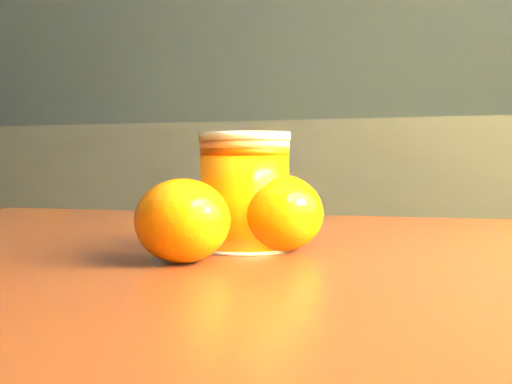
% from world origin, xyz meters
% --- Properties ---
extents(kitchen_counter, '(3.15, 0.60, 0.90)m').
position_xyz_m(kitchen_counter, '(0.00, 1.45, 0.45)').
color(kitchen_counter, '#4B4A4F').
rests_on(kitchen_counter, ground).
extents(table, '(1.08, 0.83, 0.74)m').
position_xyz_m(table, '(1.03, -0.02, 0.64)').
color(table, maroon).
rests_on(table, ground).
extents(juice_glass, '(0.07, 0.07, 0.09)m').
position_xyz_m(juice_glass, '(0.99, -0.02, 0.78)').
color(juice_glass, orange).
rests_on(juice_glass, table).
extents(orange_front, '(0.07, 0.07, 0.06)m').
position_xyz_m(orange_front, '(0.98, -0.10, 0.77)').
color(orange_front, orange).
rests_on(orange_front, table).
extents(orange_back, '(0.07, 0.07, 0.06)m').
position_xyz_m(orange_back, '(1.02, -0.02, 0.77)').
color(orange_back, orange).
rests_on(orange_back, table).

